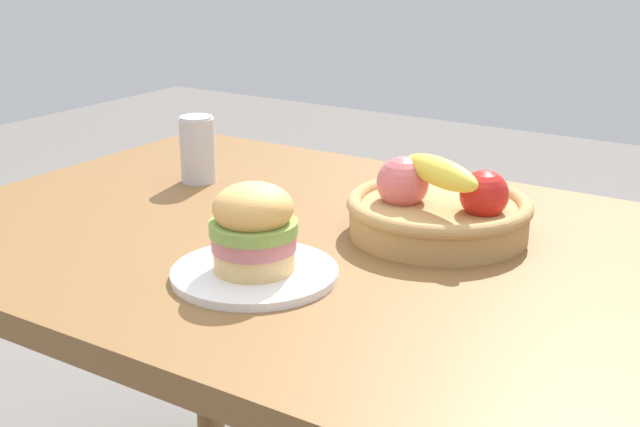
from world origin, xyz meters
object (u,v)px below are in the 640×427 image
(plate, at_px, (255,273))
(fruit_basket, at_px, (438,209))
(sandwich, at_px, (254,227))
(soda_can, at_px, (198,149))

(plate, xyz_separation_m, fruit_basket, (0.14, 0.29, 0.04))
(plate, bearing_deg, sandwich, 75.96)
(sandwich, height_order, soda_can, sandwich)
(sandwich, xyz_separation_m, fruit_basket, (0.14, 0.29, -0.03))
(sandwich, relative_size, soda_can, 0.98)
(fruit_basket, bearing_deg, soda_can, 177.43)
(sandwich, relative_size, fruit_basket, 0.43)
(plate, relative_size, sandwich, 1.88)
(sandwich, bearing_deg, plate, -104.04)
(sandwich, xyz_separation_m, soda_can, (-0.37, 0.32, -0.01))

